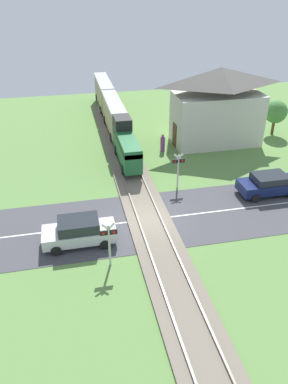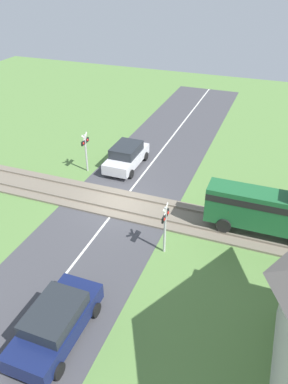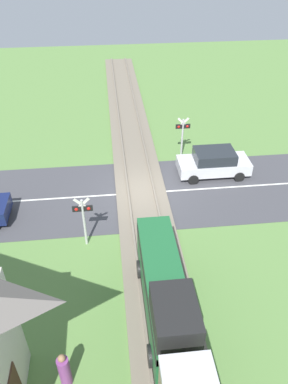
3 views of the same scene
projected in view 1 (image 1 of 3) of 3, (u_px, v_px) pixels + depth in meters
ground_plane at (149, 220)px, 23.88m from camera, size 60.00×60.00×0.00m
road_surface at (149, 220)px, 23.87m from camera, size 48.00×6.40×0.02m
track_bed at (149, 219)px, 23.84m from camera, size 2.80×48.00×0.24m
train at (113, 112)px, 36.64m from camera, size 1.58×22.13×3.18m
car_near_crossing at (79, 231)px, 21.44m from camera, size 4.19×1.93×1.60m
car_far_side at (269, 184)px, 26.31m from camera, size 4.25×1.98×1.52m
crossing_signal_west_approach at (109, 238)px, 19.35m from camera, size 0.90×0.18×2.72m
crossing_signal_east_approach at (178, 166)px, 26.63m from camera, size 0.90×0.18×2.72m
station_building at (217, 108)px, 33.10m from camera, size 8.27×4.25×6.80m
pedestrian_by_station at (163, 143)px, 32.76m from camera, size 0.39×0.39×1.58m
tree_by_station at (276, 112)px, 35.50m from camera, size 2.18×2.18×3.34m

